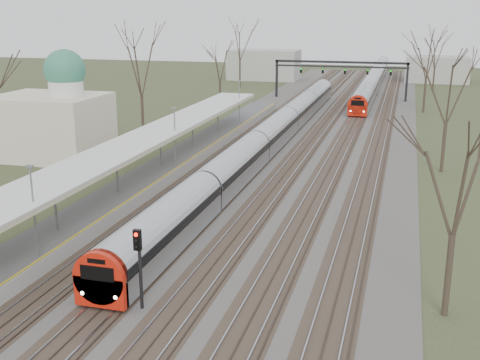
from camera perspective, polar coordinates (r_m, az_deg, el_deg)
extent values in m
cube|color=#474442|center=(68.91, 6.37, 4.26)|extent=(24.00, 160.00, 0.10)
cube|color=#4C3828|center=(70.07, 1.51, 4.57)|extent=(2.60, 160.00, 0.06)
cube|color=gray|center=(70.23, 0.94, 4.66)|extent=(0.07, 160.00, 0.12)
cube|color=gray|center=(69.89, 2.08, 4.60)|extent=(0.07, 160.00, 0.12)
cube|color=#4C3828|center=(69.33, 4.32, 4.41)|extent=(2.60, 160.00, 0.06)
cube|color=gray|center=(69.45, 3.74, 4.50)|extent=(0.07, 160.00, 0.12)
cube|color=gray|center=(69.18, 4.91, 4.44)|extent=(0.07, 160.00, 0.12)
cube|color=#4C3828|center=(68.76, 7.19, 4.24)|extent=(2.60, 160.00, 0.06)
cube|color=gray|center=(68.85, 6.60, 4.33)|extent=(0.07, 160.00, 0.12)
cube|color=gray|center=(68.65, 7.79, 4.26)|extent=(0.07, 160.00, 0.12)
cube|color=#4C3828|center=(68.36, 10.10, 4.05)|extent=(2.60, 160.00, 0.06)
cube|color=gray|center=(68.41, 9.50, 4.15)|extent=(0.07, 160.00, 0.12)
cube|color=gray|center=(68.28, 10.70, 4.07)|extent=(0.07, 160.00, 0.12)
cube|color=#4C3828|center=(68.14, 13.03, 3.85)|extent=(2.60, 160.00, 0.06)
cube|color=gray|center=(68.15, 12.43, 3.95)|extent=(0.07, 160.00, 0.12)
cube|color=gray|center=(68.10, 13.64, 3.87)|extent=(0.07, 160.00, 0.12)
cube|color=#9E9B93|center=(54.59, -6.07, 1.72)|extent=(3.50, 69.00, 1.00)
cylinder|color=slate|center=(37.31, -17.12, -2.35)|extent=(0.14, 0.14, 3.00)
cylinder|color=slate|center=(43.95, -11.60, 0.73)|extent=(0.14, 0.14, 3.00)
cylinder|color=slate|center=(50.99, -7.57, 2.98)|extent=(0.14, 0.14, 3.00)
cylinder|color=slate|center=(58.27, -4.51, 4.66)|extent=(0.14, 0.14, 3.00)
cylinder|color=slate|center=(65.72, -2.13, 5.96)|extent=(0.14, 0.14, 3.00)
cube|color=silver|center=(49.77, -8.08, 4.47)|extent=(4.10, 50.00, 0.12)
cube|color=beige|center=(49.80, -8.07, 4.28)|extent=(4.10, 50.00, 0.25)
cube|color=beige|center=(60.39, -17.52, 4.85)|extent=(10.00, 8.00, 6.00)
cylinder|color=silver|center=(58.72, -16.20, 8.82)|extent=(3.20, 3.20, 2.50)
sphere|color=#2E735B|center=(58.61, -16.29, 9.99)|extent=(3.80, 3.80, 3.80)
cube|color=black|center=(99.46, 3.50, 9.55)|extent=(0.35, 0.35, 6.00)
cube|color=black|center=(97.31, 15.53, 8.88)|extent=(0.35, 0.35, 6.00)
cube|color=black|center=(97.58, 9.53, 10.96)|extent=(21.00, 0.35, 0.35)
cube|color=black|center=(97.64, 9.51, 10.55)|extent=(21.00, 0.25, 0.25)
cube|color=black|center=(98.36, 5.81, 10.31)|extent=(0.32, 0.22, 0.85)
sphere|color=#0CFF19|center=(98.20, 5.80, 10.45)|extent=(0.16, 0.16, 0.16)
cube|color=black|center=(97.84, 7.86, 10.22)|extent=(0.32, 0.22, 0.85)
sphere|color=#0CFF19|center=(97.67, 7.85, 10.36)|extent=(0.16, 0.16, 0.16)
cube|color=black|center=(97.43, 9.93, 10.11)|extent=(0.32, 0.22, 0.85)
sphere|color=#0CFF19|center=(97.27, 9.93, 10.25)|extent=(0.16, 0.16, 0.16)
cube|color=black|center=(97.15, 12.01, 9.99)|extent=(0.32, 0.22, 0.85)
sphere|color=#0CFF19|center=(96.99, 12.01, 10.13)|extent=(0.16, 0.16, 0.16)
cube|color=black|center=(96.99, 14.10, 9.85)|extent=(0.32, 0.22, 0.85)
sphere|color=#0CFF19|center=(96.83, 14.11, 9.99)|extent=(0.16, 0.16, 0.16)
cylinder|color=#2D231C|center=(66.72, -9.22, 5.89)|extent=(0.30, 0.30, 4.95)
cylinder|color=#2D231C|center=(29.24, 19.14, -8.58)|extent=(0.30, 0.30, 4.05)
cylinder|color=#2D231C|center=(55.03, 18.73, 2.95)|extent=(0.30, 0.30, 4.50)
cube|color=#ACAEB6|center=(62.95, 3.19, 4.22)|extent=(2.55, 75.00, 1.60)
cylinder|color=#ACAEB6|center=(62.83, 3.20, 4.80)|extent=(2.60, 74.70, 2.60)
cube|color=black|center=(62.81, 3.20, 4.89)|extent=(2.62, 74.40, 0.55)
cube|color=red|center=(29.20, -13.04, -10.22)|extent=(2.55, 0.50, 1.50)
cylinder|color=red|center=(28.95, -13.08, -8.93)|extent=(2.60, 0.60, 2.60)
cube|color=black|center=(28.61, -13.37, -8.59)|extent=(1.70, 0.12, 0.70)
sphere|color=white|center=(29.48, -14.69, -10.29)|extent=(0.22, 0.22, 0.22)
sphere|color=white|center=(28.72, -11.70, -10.82)|extent=(0.22, 0.22, 0.22)
cube|color=black|center=(63.14, 3.18, 3.39)|extent=(1.80, 74.00, 0.35)
cube|color=#ACAEB6|center=(118.09, 12.61, 9.25)|extent=(2.55, 75.00, 1.60)
cylinder|color=#ACAEB6|center=(118.02, 12.63, 9.57)|extent=(2.60, 74.70, 2.60)
cube|color=black|center=(118.01, 12.63, 9.62)|extent=(2.62, 74.40, 0.55)
cube|color=red|center=(81.07, 11.07, 6.50)|extent=(2.55, 0.50, 1.50)
cylinder|color=red|center=(81.02, 11.10, 7.00)|extent=(2.60, 0.60, 2.60)
cube|color=black|center=(80.71, 11.09, 7.18)|extent=(1.70, 0.12, 0.70)
sphere|color=white|center=(80.96, 10.45, 6.45)|extent=(0.22, 0.22, 0.22)
sphere|color=white|center=(80.83, 11.65, 6.37)|extent=(0.22, 0.22, 0.22)
cube|color=black|center=(118.19, 12.58, 8.81)|extent=(1.80, 74.00, 0.35)
cylinder|color=black|center=(28.58, -9.43, -8.51)|extent=(0.16, 0.16, 4.00)
cube|color=black|center=(27.84, -9.70, -5.62)|extent=(0.35, 0.22, 1.00)
sphere|color=#FF0C05|center=(27.62, -9.85, -5.14)|extent=(0.18, 0.18, 0.18)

